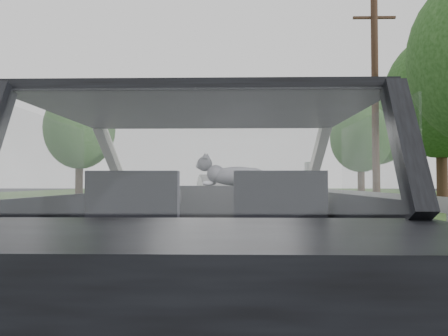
{
  "coord_description": "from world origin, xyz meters",
  "views": [
    {
      "loc": [
        0.15,
        -2.77,
        1.03
      ],
      "look_at": [
        0.08,
        0.55,
        1.14
      ],
      "focal_mm": 35.0,
      "sensor_mm": 36.0,
      "label": 1
    }
  ],
  "objects_px": {
    "utility_pole": "(375,102)",
    "subject_car": "(210,230)",
    "highway_sign": "(308,180)",
    "other_car": "(213,187)",
    "cat": "(237,175)"
  },
  "relations": [
    {
      "from": "cat",
      "to": "utility_pole",
      "type": "relative_size",
      "value": 0.07
    },
    {
      "from": "other_car",
      "to": "utility_pole",
      "type": "relative_size",
      "value": 0.53
    },
    {
      "from": "subject_car",
      "to": "other_car",
      "type": "distance_m",
      "value": 23.1
    },
    {
      "from": "highway_sign",
      "to": "utility_pole",
      "type": "height_order",
      "value": "utility_pole"
    },
    {
      "from": "highway_sign",
      "to": "utility_pole",
      "type": "relative_size",
      "value": 0.28
    },
    {
      "from": "subject_car",
      "to": "cat",
      "type": "bearing_deg",
      "value": 73.32
    },
    {
      "from": "other_car",
      "to": "utility_pole",
      "type": "xyz_separation_m",
      "value": [
        6.9,
        -8.29,
        3.52
      ]
    },
    {
      "from": "subject_car",
      "to": "utility_pole",
      "type": "relative_size",
      "value": 0.47
    },
    {
      "from": "cat",
      "to": "other_car",
      "type": "relative_size",
      "value": 0.13
    },
    {
      "from": "cat",
      "to": "utility_pole",
      "type": "distance_m",
      "value": 15.62
    },
    {
      "from": "subject_car",
      "to": "highway_sign",
      "type": "relative_size",
      "value": 1.7
    },
    {
      "from": "utility_pole",
      "to": "subject_car",
      "type": "bearing_deg",
      "value": -111.48
    },
    {
      "from": "cat",
      "to": "highway_sign",
      "type": "xyz_separation_m",
      "value": [
        4.87,
        25.51,
        0.09
      ]
    },
    {
      "from": "highway_sign",
      "to": "cat",
      "type": "bearing_deg",
      "value": -121.7
    },
    {
      "from": "other_car",
      "to": "highway_sign",
      "type": "xyz_separation_m",
      "value": [
        6.13,
        3.01,
        0.43
      ]
    }
  ]
}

